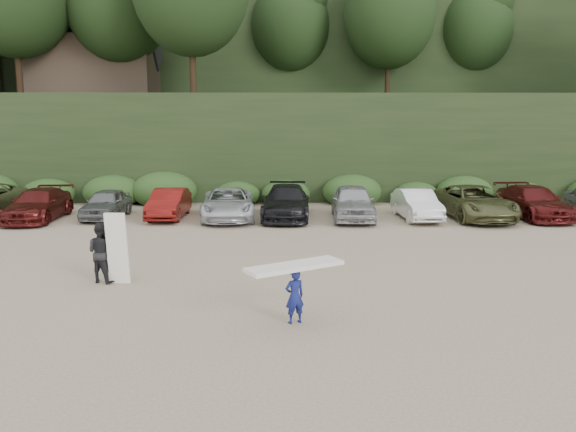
{
  "coord_description": "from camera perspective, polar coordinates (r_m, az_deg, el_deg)",
  "views": [
    {
      "loc": [
        0.65,
        -15.89,
        4.53
      ],
      "look_at": [
        0.84,
        3.0,
        1.3
      ],
      "focal_mm": 35.0,
      "sensor_mm": 36.0,
      "label": 1
    }
  ],
  "objects": [
    {
      "name": "ground",
      "position": [
        16.53,
        -2.81,
        -6.21
      ],
      "size": [
        120.0,
        120.0,
        0.0
      ],
      "primitive_type": "plane",
      "color": "tan",
      "rests_on": "ground"
    },
    {
      "name": "hillside_backdrop",
      "position": [
        52.25,
        -1.64,
        17.06
      ],
      "size": [
        90.0,
        41.5,
        28.0
      ],
      "color": "black",
      "rests_on": "ground"
    },
    {
      "name": "parked_cars",
      "position": [
        26.17,
        -3.76,
        1.36
      ],
      "size": [
        39.27,
        6.05,
        1.62
      ],
      "color": "silver",
      "rests_on": "ground"
    },
    {
      "name": "child_surfer",
      "position": [
        12.63,
        0.67,
        -6.84
      ],
      "size": [
        2.29,
        1.73,
        1.37
      ],
      "color": "navy",
      "rests_on": "ground"
    },
    {
      "name": "adult_surfer",
      "position": [
        16.63,
        -18.29,
        -3.48
      ],
      "size": [
        1.32,
        0.93,
        2.04
      ],
      "color": "black",
      "rests_on": "ground"
    }
  ]
}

